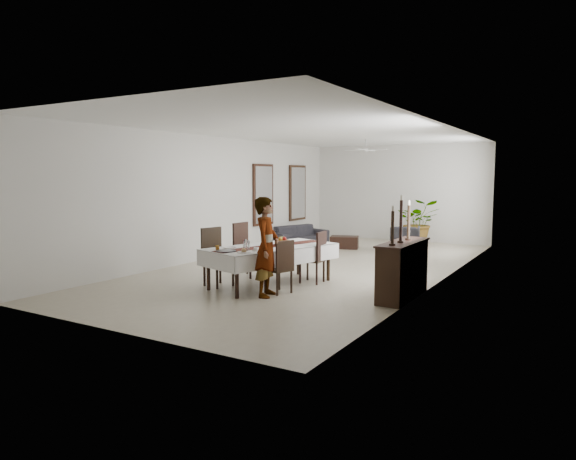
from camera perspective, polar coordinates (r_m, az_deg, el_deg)
The scene contains 86 objects.
floor at distance 12.33m, azimuth 3.13°, elevation -4.09°, with size 6.00×12.00×0.00m, color #B9AF93.
ceiling at distance 12.19m, azimuth 3.22°, elevation 10.89°, with size 6.00×12.00×0.02m, color white.
wall_back at distance 17.69m, azimuth 12.21°, elevation 4.05°, with size 6.00×0.02×3.20m, color silver.
wall_front at distance 7.38m, azimuth -18.88°, elevation 1.33°, with size 6.00×0.02×3.20m, color silver.
wall_left at distance 13.80m, azimuth -7.97°, elevation 3.62°, with size 0.02×12.00×3.20m, color silver.
wall_right at distance 11.10m, azimuth 17.07°, elevation 2.85°, with size 0.02×12.00×3.20m, color silver.
dining_table_top at distance 10.15m, azimuth -1.91°, elevation -2.01°, with size 1.03×2.47×0.05m, color black.
table_leg_fl at distance 9.88m, azimuth -8.84°, elevation -4.57°, with size 0.07×0.07×0.72m, color black.
table_leg_fr at distance 9.14m, azimuth -5.70°, elevation -5.38°, with size 0.07×0.07×0.72m, color black.
table_leg_bl at distance 11.31m, azimuth 1.16°, elevation -3.15°, with size 0.07×0.07×0.72m, color black.
table_leg_br at distance 10.68m, azimuth 4.50°, elevation -3.71°, with size 0.07×0.07×0.72m, color black.
tablecloth_top at distance 10.14m, azimuth -1.91°, elevation -1.83°, with size 1.22×2.66×0.01m, color silver.
tablecloth_drape_left at distance 10.63m, azimuth -4.01°, elevation -2.30°, with size 0.01×2.66×0.31m, color white.
tablecloth_drape_right at distance 9.72m, azimuth 0.39°, elevation -3.07°, with size 0.01×2.66×0.31m, color white.
tablecloth_drape_near at distance 9.38m, azimuth -8.10°, elevation -3.46°, with size 1.22×0.01×0.31m, color white.
tablecloth_drape_far at distance 11.06m, azimuth 3.33°, elevation -1.97°, with size 1.22×0.01×0.31m, color white.
table_runner at distance 10.14m, azimuth -1.91°, elevation -1.79°, with size 0.36×2.57×0.00m, color #5A2319.
red_pitcher at distance 10.42m, azimuth -2.18°, elevation -1.02°, with size 0.15×0.15×0.21m, color maroon.
pitcher_handle at distance 10.49m, azimuth -2.49°, elevation -0.97°, with size 0.12×0.12×0.02m, color maroon.
wine_glass_near at distance 9.62m, azimuth -4.48°, elevation -1.71°, with size 0.07×0.07×0.18m, color white.
wine_glass_mid at distance 9.86m, azimuth -4.81°, elevation -1.53°, with size 0.07×0.07×0.18m, color silver.
teacup_right at distance 9.51m, azimuth -3.55°, elevation -2.14°, with size 0.09×0.09×0.06m, color white.
saucer_right at distance 9.52m, azimuth -3.55°, elevation -2.29°, with size 0.15×0.15×0.01m, color white.
teacup_left at distance 10.15m, azimuth -4.59°, elevation -1.63°, with size 0.09×0.09×0.06m, color silver.
saucer_left at distance 10.16m, azimuth -4.59°, elevation -1.77°, with size 0.15×0.15×0.01m, color white.
plate_near_right at distance 9.31m, azimuth -4.92°, elevation -2.48°, with size 0.25×0.25×0.02m, color silver.
bread_near_right at distance 9.30m, azimuth -4.92°, elevation -2.30°, with size 0.09×0.09×0.09m, color tan.
plate_near_left at distance 9.91m, azimuth -6.48°, elevation -1.97°, with size 0.25×0.25×0.02m, color silver.
plate_far_left at distance 10.76m, azimuth -0.74°, elevation -1.31°, with size 0.25×0.25×0.02m, color silver.
serving_tray at distance 9.49m, azimuth -6.91°, elevation -2.32°, with size 0.37×0.37×0.02m, color #3F4044.
jam_jar_a at distance 9.65m, azimuth -7.84°, elevation -2.02°, with size 0.07×0.07×0.08m, color brown.
jam_jar_b at distance 9.77m, azimuth -7.88°, elevation -1.92°, with size 0.07×0.07×0.08m, color #875B13.
fruit_basket at distance 10.27m, azimuth -0.63°, elevation -1.41°, with size 0.31×0.31×0.10m, color brown.
fruit_red at distance 10.25m, azimuth -0.43°, elevation -0.99°, with size 0.09×0.09×0.09m, color maroon.
fruit_green at distance 10.31m, azimuth -0.65°, elevation -0.95°, with size 0.08×0.08×0.08m, color olive.
fruit_yellow at distance 10.22m, azimuth -0.85°, elevation -1.01°, with size 0.09×0.09×0.09m, color gold.
chair_right_near_seat at distance 9.52m, azimuth -1.09°, elevation -4.41°, with size 0.42×0.42×0.05m, color black.
chair_right_near_leg_fl at distance 9.33m, azimuth -1.21°, elevation -6.08°, with size 0.04×0.04×0.42m, color black.
chair_right_near_leg_fr at distance 9.55m, azimuth 0.37°, elevation -5.80°, with size 0.04×0.04×0.42m, color black.
chair_right_near_leg_bl at distance 9.59m, azimuth -2.55°, elevation -5.75°, with size 0.04×0.04×0.42m, color black.
chair_right_near_leg_br at distance 9.80m, azimuth -0.98°, elevation -5.49°, with size 0.04×0.04×0.42m, color black.
chair_right_near_back at distance 9.33m, azimuth -0.33°, elevation -2.84°, with size 0.42×0.04×0.54m, color black.
chair_right_far_seat at distance 10.44m, azimuth 2.69°, elevation -3.34°, with size 0.45×0.45×0.05m, color black.
chair_right_far_leg_fl at distance 10.25m, azimuth 3.21°, elevation -4.92°, with size 0.04×0.04×0.44m, color black.
chair_right_far_leg_fr at distance 10.58m, azimuth 3.99°, elevation -4.58°, with size 0.04×0.04×0.44m, color black.
chair_right_far_leg_bl at distance 10.39m, azimuth 1.36°, elevation -4.76°, with size 0.04×0.04×0.44m, color black.
chair_right_far_leg_br at distance 10.72m, azimuth 2.19°, elevation -4.43°, with size 0.04×0.04×0.44m, color black.
chair_right_far_back at distance 10.31m, azimuth 3.73°, elevation -1.76°, with size 0.45×0.04×0.57m, color black.
chair_left_near_seat at distance 10.19m, azimuth -7.73°, elevation -3.38°, with size 0.49×0.49×0.06m, color black.
chair_left_near_leg_fl at distance 10.51m, azimuth -7.54°, elevation -4.58°, with size 0.05×0.05×0.48m, color black.
chair_left_near_leg_fr at distance 10.27m, azimuth -9.27°, elevation -4.85°, with size 0.05×0.05×0.48m, color black.
chair_left_near_leg_bl at distance 10.21m, azimuth -6.13°, elevation -4.87°, with size 0.05×0.05×0.48m, color black.
chair_left_near_leg_br at distance 9.96m, azimuth -7.88°, elevation -5.17°, with size 0.05×0.05×0.48m, color black.
chair_left_near_back at distance 10.31m, azimuth -8.52°, elevation -1.42°, with size 0.49×0.04×0.62m, color black.
chair_left_far_seat at distance 11.11m, azimuth -4.39°, elevation -2.54°, with size 0.49×0.49×0.06m, color black.
chair_left_far_leg_fl at distance 11.43m, azimuth -4.55°, elevation -3.67°, with size 0.05×0.05×0.49m, color black.
chair_left_far_leg_fr at distance 11.13m, azimuth -5.83°, elevation -3.96°, with size 0.05×0.05×0.49m, color black.
chair_left_far_leg_bl at distance 11.19m, azimuth -2.93°, elevation -3.87°, with size 0.05×0.05×0.49m, color black.
chair_left_far_leg_br at distance 10.88m, azimuth -4.20°, elevation -4.17°, with size 0.05×0.05×0.49m, color black.
chair_left_far_back at distance 11.21m, azimuth -5.30°, elevation -0.75°, with size 0.49×0.04×0.62m, color black.
woman at distance 9.20m, azimuth -2.40°, elevation -1.89°, with size 0.65×0.43×1.79m, color gray.
sideboard_body at distance 9.36m, azimuth 12.63°, elevation -4.43°, with size 0.43×1.63×0.98m, color black.
sideboard_top at distance 9.29m, azimuth 12.70°, elevation -1.36°, with size 0.48×1.69×0.03m, color black.
candlestick_near_base at distance 8.72m, azimuth 11.49°, elevation -1.59°, with size 0.11×0.11×0.03m, color black.
candlestick_near_shaft at distance 8.69m, azimuth 11.53°, elevation 0.29°, with size 0.05×0.05×0.54m, color black.
candlestick_near_candle at distance 8.66m, azimuth 11.58°, elevation 2.36°, with size 0.04×0.04×0.09m, color beige.
candlestick_mid_base at distance 9.13m, azimuth 12.39°, elevation -1.28°, with size 0.11×0.11×0.03m, color black.
candlestick_mid_shaft at distance 9.09m, azimuth 12.44°, elevation 1.03°, with size 0.05×0.05×0.71m, color black.
candlestick_mid_candle at distance 9.06m, azimuth 12.50°, elevation 3.53°, with size 0.04×0.04×0.09m, color beige.
candlestick_far_base at distance 9.54m, azimuth 13.21°, elevation -0.99°, with size 0.11×0.11×0.03m, color black.
candlestick_far_shaft at distance 9.51m, azimuth 13.26°, elevation 0.90°, with size 0.05×0.05×0.60m, color black.
candlestick_far_candle at distance 9.48m, azimuth 13.31°, elevation 2.95°, with size 0.04×0.04×0.09m, color white.
sofa at distance 16.44m, azimuth 1.22°, elevation -0.52°, with size 2.00×0.78×0.58m, color #2C292E.
armchair at distance 15.08m, azimuth 12.87°, elevation -0.94°, with size 0.80×0.83×0.75m, color #27252A.
coffee_table at distance 15.50m, azimuth 6.28°, elevation -1.36°, with size 0.82×0.55×0.37m, color black.
potted_plant at distance 16.76m, azimuth 14.30°, elevation 0.88°, with size 1.29×1.12×1.44m, color #335923.
mirror_frame_near at distance 15.55m, azimuth -2.78°, elevation 3.93°, with size 0.06×1.05×1.85m, color black.
mirror_glass_near at distance 15.53m, azimuth -2.67°, elevation 3.93°, with size 0.01×0.90×1.70m, color silver.
mirror_frame_far at distance 17.34m, azimuth 1.06°, elevation 4.15°, with size 0.06×1.05×1.85m, color black.
mirror_glass_far at distance 17.33m, azimuth 1.16°, elevation 4.15°, with size 0.01×0.90×1.70m, color silver.
fan_rod at distance 14.90m, azimuth 8.62°, elevation 9.55°, with size 0.04×0.04×0.20m, color silver.
fan_hub at distance 14.89m, azimuth 8.61°, elevation 8.78°, with size 0.16×0.16×0.08m, color silver.
fan_blade_n at distance 15.21m, azimuth 9.11°, elevation 8.72°, with size 0.10×0.55×0.01m, color white.
fan_blade_s at distance 14.56m, azimuth 8.08°, elevation 8.86°, with size 0.10×0.55×0.01m, color silver.
fan_blade_e at distance 14.76m, azimuth 9.88°, elevation 8.79°, with size 0.55×0.10×0.01m, color silver.
fan_blade_w at distance 15.02m, azimuth 7.36°, elevation 8.78°, with size 0.55×0.10×0.01m, color silver.
Camera 1 is at (5.61, -10.77, 2.16)m, focal length 32.00 mm.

